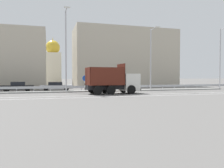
{
  "coord_description": "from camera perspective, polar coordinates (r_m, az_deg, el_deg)",
  "views": [
    {
      "loc": [
        -9.55,
        -26.75,
        2.04
      ],
      "look_at": [
        -1.71,
        0.04,
        1.09
      ],
      "focal_mm": 35.0,
      "sensor_mm": 36.0,
      "label": 1
    }
  ],
  "objects": [
    {
      "name": "ground_plane",
      "position": [
        28.48,
        3.32,
        -2.15
      ],
      "size": [
        320.0,
        320.0,
        0.0
      ],
      "primitive_type": "plane",
      "color": "#605E5B"
    },
    {
      "name": "parked_car_2",
      "position": [
        32.1,
        -23.47,
        -0.63
      ],
      "size": [
        4.31,
        1.97,
        1.33
      ],
      "rotation": [
        0.0,
        0.0,
        1.63
      ],
      "color": "black",
      "rests_on": "ground_plane"
    },
    {
      "name": "street_lamp_1",
      "position": [
        28.82,
        -11.92,
        9.32
      ],
      "size": [
        0.7,
        2.42,
        10.46
      ],
      "color": "#ADADB2",
      "rests_on": "ground_plane"
    },
    {
      "name": "lane_strip_1",
      "position": [
        22.34,
        2.89,
        -3.28
      ],
      "size": [
        60.46,
        0.16,
        0.01
      ],
      "primitive_type": "cube",
      "color": "silver",
      "rests_on": "ground_plane"
    },
    {
      "name": "median_island",
      "position": [
        30.35,
        2.06,
        -1.73
      ],
      "size": [
        33.25,
        1.1,
        0.18
      ],
      "primitive_type": "cube",
      "color": "gray",
      "rests_on": "ground_plane"
    },
    {
      "name": "street_lamp_3",
      "position": [
        39.03,
        26.51,
        6.55
      ],
      "size": [
        0.71,
        1.93,
        9.7
      ],
      "color": "#ADADB2",
      "rests_on": "ground_plane"
    },
    {
      "name": "median_guardrail",
      "position": [
        31.31,
        1.46,
        -0.74
      ],
      "size": [
        60.46,
        0.09,
        0.78
      ],
      "color": "#9EA0A5",
      "rests_on": "ground_plane"
    },
    {
      "name": "background_building_1",
      "position": [
        47.41,
        3.32,
        6.73
      ],
      "size": [
        21.5,
        8.85,
        11.98
      ],
      "primitive_type": "cube",
      "color": "#B7AD99",
      "rests_on": "ground_plane"
    },
    {
      "name": "parked_car_3",
      "position": [
        32.17,
        -14.42,
        -0.56
      ],
      "size": [
        4.54,
        2.02,
        1.27
      ],
      "rotation": [
        0.0,
        0.0,
        -1.59
      ],
      "color": "#A3A3A8",
      "rests_on": "ground_plane"
    },
    {
      "name": "background_building_0",
      "position": [
        41.12,
        -24.77,
        5.79
      ],
      "size": [
        11.26,
        9.62,
        9.84
      ],
      "primitive_type": "cube",
      "color": "#B7AD99",
      "rests_on": "ground_plane"
    },
    {
      "name": "church_tower",
      "position": [
        52.59,
        -15.16,
        5.17
      ],
      "size": [
        3.6,
        3.6,
        11.27
      ],
      "color": "silver",
      "rests_on": "ground_plane"
    },
    {
      "name": "median_road_sign",
      "position": [
        29.13,
        -7.02,
        0.32
      ],
      "size": [
        0.83,
        0.16,
        2.23
      ],
      "color": "white",
      "rests_on": "ground_plane"
    },
    {
      "name": "dump_truck",
      "position": [
        26.18,
        1.66,
        0.25
      ],
      "size": [
        6.48,
        3.01,
        3.57
      ],
      "rotation": [
        0.0,
        0.0,
        -1.5
      ],
      "color": "silver",
      "rests_on": "ground_plane"
    },
    {
      "name": "lane_strip_0",
      "position": [
        24.26,
        1.31,
        -2.86
      ],
      "size": [
        60.46,
        0.16,
        0.01
      ],
      "primitive_type": "cube",
      "color": "silver",
      "rests_on": "ground_plane"
    },
    {
      "name": "street_lamp_2",
      "position": [
        32.15,
        10.23,
        7.17
      ],
      "size": [
        0.72,
        2.65,
        8.9
      ],
      "color": "#ADADB2",
      "rests_on": "ground_plane"
    }
  ]
}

